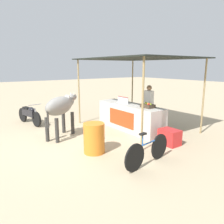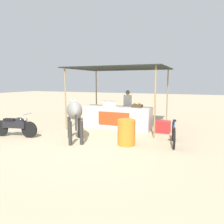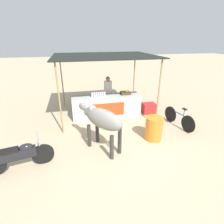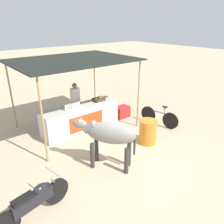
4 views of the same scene
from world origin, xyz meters
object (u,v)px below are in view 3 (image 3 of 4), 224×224
at_px(water_barrel, 154,128).
at_px(motorcycle_parked, 19,156).
at_px(stall_counter, 106,106).
at_px(bicycle_leaning, 179,118).
at_px(fruit_crate, 126,93).
at_px(cow, 102,120).
at_px(vendor_behind_counter, 108,93).
at_px(cooler_box, 149,108).

height_order(water_barrel, motorcycle_parked, motorcycle_parked).
relative_size(stall_counter, bicycle_leaning, 1.83).
distance_m(stall_counter, motorcycle_parked, 4.13).
distance_m(fruit_crate, bicycle_leaning, 2.50).
relative_size(fruit_crate, bicycle_leaning, 0.27).
bearing_deg(cow, vendor_behind_counter, 75.16).
xyz_separation_m(stall_counter, vendor_behind_counter, (0.23, 0.75, 0.37)).
height_order(cooler_box, motorcycle_parked, motorcycle_parked).
bearing_deg(water_barrel, fruit_crate, 97.75).
xyz_separation_m(cooler_box, motorcycle_parked, (-4.96, -2.80, 0.19)).
relative_size(fruit_crate, motorcycle_parked, 0.25).
distance_m(stall_counter, cooler_box, 2.03).
distance_m(cooler_box, bicycle_leaning, 1.65).
bearing_deg(vendor_behind_counter, motorcycle_parked, -131.10).
xyz_separation_m(water_barrel, bicycle_leaning, (1.41, 0.66, -0.07)).
bearing_deg(water_barrel, stall_counter, 118.08).
bearing_deg(bicycle_leaning, stall_counter, 148.25).
xyz_separation_m(fruit_crate, motorcycle_parked, (-3.85, -2.94, -0.61)).
height_order(vendor_behind_counter, motorcycle_parked, vendor_behind_counter).
bearing_deg(motorcycle_parked, water_barrel, 8.25).
xyz_separation_m(stall_counter, fruit_crate, (0.90, 0.05, 0.55)).
distance_m(vendor_behind_counter, cooler_box, 2.07).
bearing_deg(stall_counter, bicycle_leaning, -31.75).
distance_m(cooler_box, cow, 3.63).
xyz_separation_m(cooler_box, water_barrel, (-0.80, -2.19, 0.18)).
bearing_deg(stall_counter, cooler_box, -2.76).
relative_size(stall_counter, cooler_box, 5.00).
distance_m(cooler_box, water_barrel, 2.34).
distance_m(stall_counter, bicycle_leaning, 3.09).
xyz_separation_m(stall_counter, cow, (-0.62, -2.47, 0.55)).
relative_size(fruit_crate, cow, 0.26).
relative_size(water_barrel, motorcycle_parked, 0.47).
bearing_deg(cooler_box, water_barrel, -109.97).
bearing_deg(cooler_box, fruit_crate, 172.59).
distance_m(motorcycle_parked, bicycle_leaning, 5.71).
distance_m(stall_counter, water_barrel, 2.59).
height_order(vendor_behind_counter, water_barrel, vendor_behind_counter).
xyz_separation_m(fruit_crate, bicycle_leaning, (1.72, -1.67, -0.68)).
relative_size(cow, motorcycle_parked, 0.95).
distance_m(vendor_behind_counter, water_barrel, 3.23).
bearing_deg(water_barrel, vendor_behind_counter, 107.96).
relative_size(motorcycle_parked, bicycle_leaning, 1.08).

